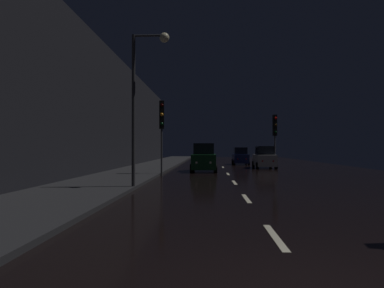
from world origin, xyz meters
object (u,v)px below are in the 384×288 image
at_px(traffic_light_far_left, 162,121).
at_px(car_distant_taillights, 240,157).
at_px(streetlamp_overhead, 144,85).
at_px(car_approaching_headlights, 204,159).
at_px(car_parked_right_far, 264,158).
at_px(traffic_light_far_right, 275,129).

height_order(traffic_light_far_left, car_distant_taillights, traffic_light_far_left).
xyz_separation_m(streetlamp_overhead, car_approaching_headlights, (2.54, 12.13, -3.67)).
bearing_deg(car_parked_right_far, traffic_light_far_right, -138.94).
distance_m(traffic_light_far_right, car_distant_taillights, 8.37).
bearing_deg(car_parked_right_far, car_approaching_headlights, 130.77).
bearing_deg(traffic_light_far_left, traffic_light_far_right, 118.91).
distance_m(traffic_light_far_right, traffic_light_far_left, 12.24).
xyz_separation_m(traffic_light_far_right, car_distant_taillights, (-2.40, 7.57, -2.65)).
bearing_deg(car_approaching_headlights, traffic_light_far_left, -33.30).
bearing_deg(streetlamp_overhead, traffic_light_far_left, 91.89).
bearing_deg(streetlamp_overhead, car_parked_right_far, 64.45).
bearing_deg(traffic_light_far_left, car_parked_right_far, 124.62).
xyz_separation_m(streetlamp_overhead, car_parked_right_far, (8.09, 16.91, -3.76)).
bearing_deg(traffic_light_far_right, car_parked_right_far, -151.45).
height_order(car_parked_right_far, car_distant_taillights, car_parked_right_far).
distance_m(traffic_light_far_right, streetlamp_overhead, 18.33).
relative_size(traffic_light_far_left, car_approaching_headlights, 1.14).
bearing_deg(car_distant_taillights, car_parked_right_far, -166.48).
relative_size(streetlamp_overhead, car_parked_right_far, 1.75).
xyz_separation_m(traffic_light_far_left, car_approaching_headlights, (2.80, 4.27, -2.68)).
bearing_deg(traffic_light_far_left, streetlamp_overhead, -10.80).
bearing_deg(car_approaching_headlights, traffic_light_far_right, 121.28).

